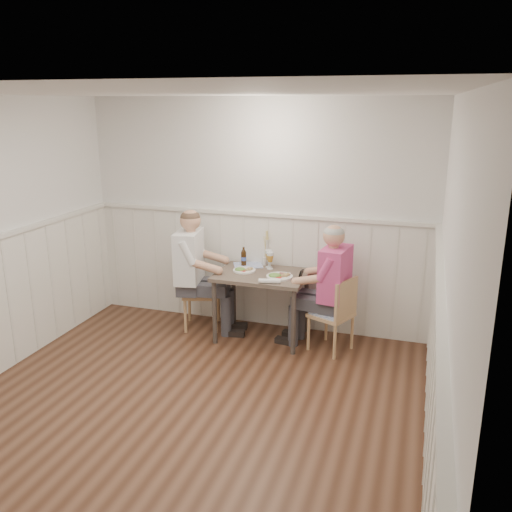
# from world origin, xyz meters

# --- Properties ---
(ground_plane) EXTENTS (4.50, 4.50, 0.00)m
(ground_plane) POSITION_xyz_m (0.00, 0.00, 0.00)
(ground_plane) COLOR #422617
(room_shell) EXTENTS (4.04, 4.54, 2.60)m
(room_shell) POSITION_xyz_m (0.00, 0.00, 1.52)
(room_shell) COLOR white
(room_shell) RESTS_ON ground
(wainscot) EXTENTS (4.00, 4.49, 1.34)m
(wainscot) POSITION_xyz_m (0.00, 0.69, 0.69)
(wainscot) COLOR white
(wainscot) RESTS_ON ground
(dining_table) EXTENTS (0.97, 0.70, 0.75)m
(dining_table) POSITION_xyz_m (0.19, 1.84, 0.65)
(dining_table) COLOR #4E4238
(dining_table) RESTS_ON ground
(chair_right) EXTENTS (0.51, 0.51, 0.81)m
(chair_right) POSITION_xyz_m (1.02, 1.75, 0.44)
(chair_right) COLOR tan
(chair_right) RESTS_ON ground
(chair_left) EXTENTS (0.50, 0.50, 0.86)m
(chair_left) POSITION_xyz_m (-0.60, 1.90, 0.46)
(chair_left) COLOR tan
(chair_left) RESTS_ON ground
(man_in_pink) EXTENTS (0.68, 0.47, 1.37)m
(man_in_pink) POSITION_xyz_m (0.96, 1.79, 0.58)
(man_in_pink) COLOR #3F3F47
(man_in_pink) RESTS_ON ground
(diner_cream) EXTENTS (0.72, 0.51, 1.43)m
(diner_cream) POSITION_xyz_m (-0.60, 1.80, 0.60)
(diner_cream) COLOR #3F3F47
(diner_cream) RESTS_ON ground
(plate_man) EXTENTS (0.28, 0.28, 0.07)m
(plate_man) POSITION_xyz_m (0.40, 1.76, 0.77)
(plate_man) COLOR white
(plate_man) RESTS_ON dining_table
(plate_diner) EXTENTS (0.25, 0.25, 0.06)m
(plate_diner) POSITION_xyz_m (-0.03, 1.85, 0.77)
(plate_diner) COLOR white
(plate_diner) RESTS_ON dining_table
(beer_glass_a) EXTENTS (0.08, 0.08, 0.19)m
(beer_glass_a) POSITION_xyz_m (0.24, 2.02, 0.88)
(beer_glass_a) COLOR silver
(beer_glass_a) RESTS_ON dining_table
(beer_glass_b) EXTENTS (0.08, 0.08, 0.20)m
(beer_glass_b) POSITION_xyz_m (0.20, 2.07, 0.88)
(beer_glass_b) COLOR silver
(beer_glass_b) RESTS_ON dining_table
(beer_bottle) EXTENTS (0.06, 0.06, 0.22)m
(beer_bottle) POSITION_xyz_m (-0.09, 2.05, 0.85)
(beer_bottle) COLOR black
(beer_bottle) RESTS_ON dining_table
(rolled_napkin) EXTENTS (0.23, 0.10, 0.05)m
(rolled_napkin) POSITION_xyz_m (0.37, 1.54, 0.77)
(rolled_napkin) COLOR white
(rolled_napkin) RESTS_ON dining_table
(grass_vase) EXTENTS (0.05, 0.05, 0.42)m
(grass_vase) POSITION_xyz_m (0.13, 2.15, 0.94)
(grass_vase) COLOR silver
(grass_vase) RESTS_ON dining_table
(gingham_mat) EXTENTS (0.39, 0.36, 0.01)m
(gingham_mat) POSITION_xyz_m (-0.04, 2.07, 0.75)
(gingham_mat) COLOR #4C6ABD
(gingham_mat) RESTS_ON dining_table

